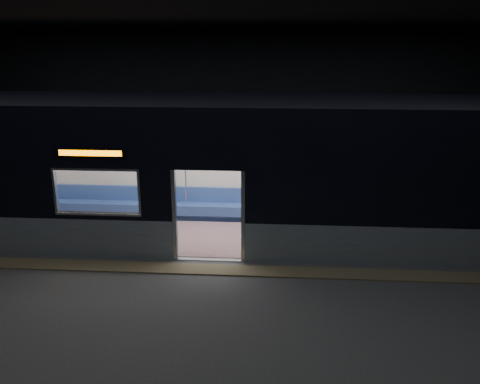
# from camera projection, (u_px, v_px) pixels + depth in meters

# --- Properties ---
(station_floor) EXTENTS (24.00, 14.00, 0.01)m
(station_floor) POSITION_uv_depth(u_px,v_px,m) (203.00, 282.00, 10.16)
(station_floor) COLOR #47494C
(station_floor) RESTS_ON ground
(station_envelope) EXTENTS (24.00, 14.00, 5.00)m
(station_envelope) POSITION_uv_depth(u_px,v_px,m) (198.00, 97.00, 9.09)
(station_envelope) COLOR black
(station_envelope) RESTS_ON station_floor
(tactile_strip) EXTENTS (22.80, 0.50, 0.03)m
(tactile_strip) POSITION_uv_depth(u_px,v_px,m) (206.00, 269.00, 10.68)
(tactile_strip) COLOR #8C7F59
(tactile_strip) RESTS_ON station_floor
(metro_car) EXTENTS (18.00, 3.04, 3.35)m
(metro_car) POSITION_uv_depth(u_px,v_px,m) (216.00, 163.00, 12.05)
(metro_car) COLOR #92A1AF
(metro_car) RESTS_ON station_floor
(passenger) EXTENTS (0.48, 0.78, 1.47)m
(passenger) POSITION_uv_depth(u_px,v_px,m) (315.00, 193.00, 13.13)
(passenger) COLOR black
(passenger) RESTS_ON metro_car
(handbag) EXTENTS (0.38, 0.35, 0.15)m
(handbag) POSITION_uv_depth(u_px,v_px,m) (317.00, 201.00, 12.93)
(handbag) COLOR black
(handbag) RESTS_ON passenger
(transit_map) EXTENTS (0.90, 0.03, 0.58)m
(transit_map) POSITION_uv_depth(u_px,v_px,m) (343.00, 168.00, 13.20)
(transit_map) COLOR white
(transit_map) RESTS_ON metro_car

